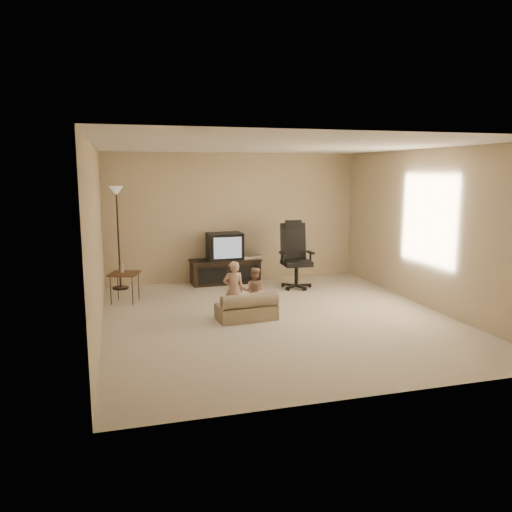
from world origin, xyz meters
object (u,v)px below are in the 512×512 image
Objects in this scene: side_table at (124,274)px; toddler_right at (254,291)px; child_sofa at (247,309)px; floor_lamp at (117,215)px; tv_stand at (225,262)px; office_chair at (295,264)px; toddler_left at (234,290)px.

side_table is 0.92× the size of toddler_right.
floor_lamp is at bearing 120.03° from child_sofa.
tv_stand is 1.37m from office_chair.
tv_stand is 2.38m from toddler_left.
side_table is at bearing 133.31° from child_sofa.
toddler_left is 1.19× the size of toddler_right.
side_table is at bearing -172.46° from office_chair.
child_sofa is (1.76, -2.54, -1.21)m from floor_lamp.
toddler_left is at bearing 40.76° from toddler_right.
side_table is 0.76× the size of child_sofa.
floor_lamp reaches higher than side_table.
toddler_right is (-0.04, -2.23, -0.05)m from tv_stand.
office_chair is 2.28m from child_sofa.
side_table is 2.07m from toddler_left.
toddler_left is 0.37m from toddler_right.
floor_lamp reaches higher than child_sofa.
tv_stand is 1.92× the size of toddler_right.
side_table is (-1.91, -0.95, 0.07)m from tv_stand.
child_sofa is 0.34m from toddler_left.
child_sofa is at bearing 143.53° from toddler_left.
toddler_left reaches higher than side_table.
floor_lamp is 2.60× the size of toddler_right.
office_chair is 3.37m from floor_lamp.
toddler_right is at bearing -49.79° from floor_lamp.
side_table is 0.78× the size of toddler_left.
toddler_right is at bearing 51.26° from child_sofa.
toddler_left is at bearing -130.70° from office_chair.
child_sofa is at bearing 78.33° from toddler_right.
toddler_left is (1.59, -2.40, -0.95)m from floor_lamp.
office_chair reaches higher than tv_stand.
child_sofa is at bearing -41.96° from side_table.
side_table is at bearing -11.94° from toddler_right.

